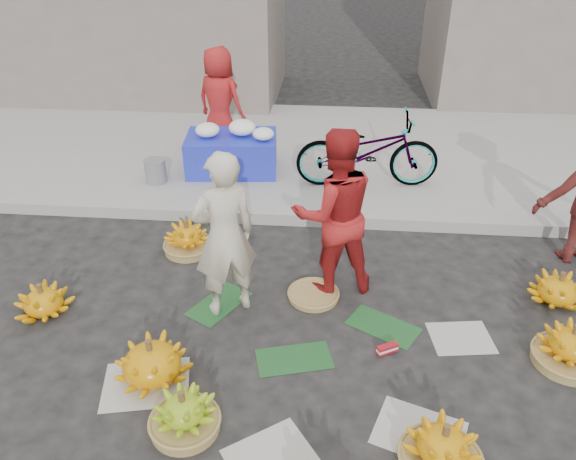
# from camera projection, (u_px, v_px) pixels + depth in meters

# --- Properties ---
(ground) EXTENTS (80.00, 80.00, 0.00)m
(ground) POSITION_uv_depth(u_px,v_px,m) (307.00, 344.00, 5.06)
(ground) COLOR black
(ground) RESTS_ON ground
(curb) EXTENTS (40.00, 0.25, 0.15)m
(curb) POSITION_uv_depth(u_px,v_px,m) (317.00, 217.00, 6.90)
(curb) COLOR gray
(curb) RESTS_ON ground
(sidewalk) EXTENTS (40.00, 4.00, 0.12)m
(sidewalk) POSITION_uv_depth(u_px,v_px,m) (323.00, 151.00, 8.71)
(sidewalk) COLOR gray
(sidewalk) RESTS_ON ground
(newspaper_scatter) EXTENTS (3.20, 1.80, 0.00)m
(newspaper_scatter) POSITION_uv_depth(u_px,v_px,m) (301.00, 414.00, 4.38)
(newspaper_scatter) COLOR beige
(newspaper_scatter) RESTS_ON ground
(banana_leaves) EXTENTS (2.00, 1.00, 0.00)m
(banana_leaves) POSITION_uv_depth(u_px,v_px,m) (297.00, 328.00, 5.24)
(banana_leaves) COLOR #174620
(banana_leaves) RESTS_ON ground
(banana_bunch_0) EXTENTS (0.78, 0.78, 0.41)m
(banana_bunch_0) POSITION_uv_depth(u_px,v_px,m) (151.00, 362.00, 4.61)
(banana_bunch_0) COLOR orange
(banana_bunch_0) RESTS_ON ground
(banana_bunch_1) EXTENTS (0.52, 0.52, 0.38)m
(banana_bunch_1) POSITION_uv_depth(u_px,v_px,m) (184.00, 414.00, 4.18)
(banana_bunch_1) COLOR olive
(banana_bunch_1) RESTS_ON ground
(banana_bunch_3) EXTENTS (0.60, 0.60, 0.41)m
(banana_bunch_3) POSITION_uv_depth(u_px,v_px,m) (442.00, 449.00, 3.90)
(banana_bunch_3) COLOR olive
(banana_bunch_3) RESTS_ON ground
(banana_bunch_4) EXTENTS (0.65, 0.65, 0.41)m
(banana_bunch_4) POSITION_uv_depth(u_px,v_px,m) (570.00, 347.00, 4.77)
(banana_bunch_4) COLOR olive
(banana_bunch_4) RESTS_ON ground
(banana_bunch_5) EXTENTS (0.69, 0.69, 0.34)m
(banana_bunch_5) POSITION_uv_depth(u_px,v_px,m) (559.00, 289.00, 5.52)
(banana_bunch_5) COLOR orange
(banana_bunch_5) RESTS_ON ground
(banana_bunch_6) EXTENTS (0.52, 0.52, 0.33)m
(banana_bunch_6) POSITION_uv_depth(u_px,v_px,m) (43.00, 300.00, 5.38)
(banana_bunch_6) COLOR orange
(banana_bunch_6) RESTS_ON ground
(banana_bunch_7) EXTENTS (0.60, 0.60, 0.39)m
(banana_bunch_7) POSITION_uv_depth(u_px,v_px,m) (187.00, 239.00, 6.31)
(banana_bunch_7) COLOR olive
(banana_bunch_7) RESTS_ON ground
(basket_spare) EXTENTS (0.59, 0.59, 0.06)m
(basket_spare) POSITION_uv_depth(u_px,v_px,m) (313.00, 295.00, 5.63)
(basket_spare) COLOR olive
(basket_spare) RESTS_ON ground
(incense_stack) EXTENTS (0.20, 0.15, 0.08)m
(incense_stack) POSITION_uv_depth(u_px,v_px,m) (387.00, 349.00, 4.94)
(incense_stack) COLOR #AC121C
(incense_stack) RESTS_ON ground
(vendor_cream) EXTENTS (0.72, 0.64, 1.65)m
(vendor_cream) POSITION_uv_depth(u_px,v_px,m) (224.00, 236.00, 5.09)
(vendor_cream) COLOR beige
(vendor_cream) RESTS_ON ground
(vendor_red) EXTENTS (0.99, 0.87, 1.72)m
(vendor_red) POSITION_uv_depth(u_px,v_px,m) (334.00, 213.00, 5.37)
(vendor_red) COLOR red
(vendor_red) RESTS_ON ground
(flower_table) EXTENTS (1.30, 0.88, 0.72)m
(flower_table) POSITION_uv_depth(u_px,v_px,m) (232.00, 151.00, 7.82)
(flower_table) COLOR #1C25BB
(flower_table) RESTS_ON sidewalk
(grey_bucket) EXTENTS (0.28, 0.28, 0.32)m
(grey_bucket) POSITION_uv_depth(u_px,v_px,m) (155.00, 171.00, 7.57)
(grey_bucket) COLOR slate
(grey_bucket) RESTS_ON sidewalk
(flower_vendor) EXTENTS (0.90, 0.76, 1.55)m
(flower_vendor) POSITION_uv_depth(u_px,v_px,m) (220.00, 101.00, 8.19)
(flower_vendor) COLOR red
(flower_vendor) RESTS_ON sidewalk
(bicycle) EXTENTS (0.80, 1.91, 0.98)m
(bicycle) POSITION_uv_depth(u_px,v_px,m) (368.00, 150.00, 7.33)
(bicycle) COLOR gray
(bicycle) RESTS_ON sidewalk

